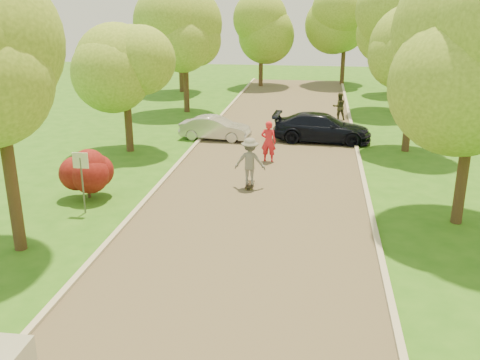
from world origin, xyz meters
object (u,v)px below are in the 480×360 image
Objects in this scene: silver_sedan at (215,128)px; person_striped at (268,142)px; street_sign at (81,170)px; dark_sedan at (322,128)px; person_olive at (339,107)px; skateboarder at (250,161)px; longboard at (250,185)px.

person_striped reaches higher than silver_sedan.
street_sign is 13.94m from dark_sedan.
person_striped is at bearing 54.35° from person_olive.
silver_sedan is at bearing 77.10° from street_sign.
street_sign is at bearing 34.18° from skateboarder.
dark_sedan reaches higher than silver_sedan.
street_sign is 11.24m from silver_sedan.
street_sign reaches higher than dark_sedan.
dark_sedan is 2.68× the size of person_striped.
dark_sedan is 3.02× the size of person_olive.
person_olive reaches higher than dark_sedan.
dark_sedan is 5.59m from person_olive.
silver_sedan reaches higher than longboard.
skateboarder is at bearing 33.43° from street_sign.
longboard is 3.77m from person_striped.
person_striped is at bearing -95.10° from longboard.
longboard is 0.51× the size of person_striped.
skateboarder is at bearing 163.43° from dark_sedan.
silver_sedan is 2.21× the size of person_olive.
silver_sedan is 4.94m from person_striped.
person_striped is 1.13× the size of person_olive.
skateboarder is 1.12× the size of person_olive.
dark_sedan is at bearing -108.83° from skateboarder.
skateboarder reaches higher than dark_sedan.
silver_sedan is at bearing -44.36° from person_striped.
street_sign is at bearing 34.18° from longboard.
street_sign is 9.18m from person_striped.
person_olive is (9.13, 16.81, -0.72)m from street_sign.
silver_sedan is 7.94m from longboard.
person_striped is at bearing 51.51° from street_sign.
silver_sedan is 1.97× the size of skateboarder.
person_olive is (3.43, 9.64, -0.11)m from person_striped.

